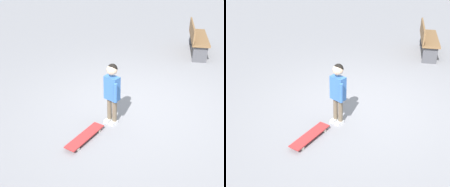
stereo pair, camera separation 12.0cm
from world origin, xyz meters
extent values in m
plane|color=gray|center=(0.00, 0.00, 0.00)|extent=(50.00, 50.00, 0.00)
cylinder|color=brown|center=(0.55, 0.45, 0.24)|extent=(0.08, 0.08, 0.42)
cube|color=white|center=(0.57, 0.46, 0.03)|extent=(0.17, 0.15, 0.05)
cylinder|color=brown|center=(0.61, 0.36, 0.24)|extent=(0.08, 0.08, 0.42)
cube|color=white|center=(0.64, 0.38, 0.03)|extent=(0.17, 0.15, 0.05)
cube|color=#386BB7|center=(0.58, 0.40, 0.65)|extent=(0.25, 0.28, 0.40)
cylinder|color=#386BB7|center=(0.57, 0.59, 0.65)|extent=(0.06, 0.06, 0.32)
cylinder|color=#386BB7|center=(0.62, 0.24, 0.65)|extent=(0.06, 0.06, 0.32)
sphere|color=beige|center=(0.58, 0.40, 0.96)|extent=(0.17, 0.17, 0.17)
sphere|color=black|center=(0.57, 0.40, 0.98)|extent=(0.16, 0.16, 0.16)
cube|color=#B22D2D|center=(1.10, 0.78, 0.07)|extent=(0.69, 0.68, 0.02)
cube|color=#B7B7BC|center=(1.30, 0.97, 0.05)|extent=(0.10, 0.10, 0.02)
cube|color=#B7B7BC|center=(0.90, 0.59, 0.05)|extent=(0.10, 0.10, 0.02)
cylinder|color=beige|center=(1.24, 1.03, 0.03)|extent=(0.06, 0.06, 0.06)
cylinder|color=beige|center=(1.35, 0.92, 0.03)|extent=(0.06, 0.06, 0.06)
cylinder|color=beige|center=(0.85, 0.64, 0.03)|extent=(0.06, 0.06, 0.06)
cylinder|color=beige|center=(0.96, 0.54, 0.03)|extent=(0.06, 0.06, 0.06)
cube|color=brown|center=(-2.51, -2.40, 0.44)|extent=(1.05, 1.64, 0.05)
cube|color=brown|center=(-2.33, -2.48, 0.64)|extent=(0.69, 1.48, 0.32)
cube|color=#4C4C51|center=(-2.22, -1.76, 0.20)|extent=(0.35, 0.22, 0.39)
cube|color=#4C4C51|center=(-2.80, -3.04, 0.20)|extent=(0.35, 0.22, 0.39)
camera|label=1|loc=(1.53, 4.37, 2.71)|focal=45.77mm
camera|label=2|loc=(1.41, 4.39, 2.71)|focal=45.77mm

